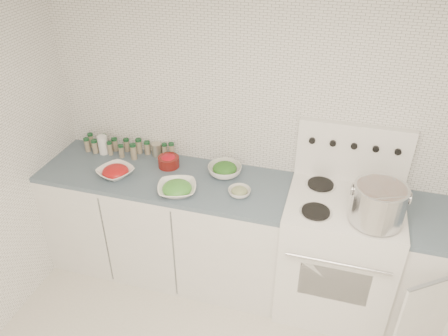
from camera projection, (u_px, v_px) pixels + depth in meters
room_walls at (228, 227)px, 1.70m from camera, size 3.54×3.04×2.52m
counter_left at (168, 223)px, 3.45m from camera, size 1.85×0.62×0.90m
stove at (337, 251)px, 3.11m from camera, size 0.76×0.70×1.36m
stock_pot at (378, 202)px, 2.63m from camera, size 0.34×0.32×0.25m
bowl_tomato at (115, 172)px, 3.19m from camera, size 0.32×0.32×0.08m
bowl_snowpea at (177, 188)px, 3.00m from camera, size 0.34×0.34×0.09m
bowl_broccoli at (225, 170)px, 3.19m from camera, size 0.33×0.33×0.10m
bowl_zucchini at (239, 192)px, 2.98m from camera, size 0.20×0.20×0.06m
bowl_pepper at (169, 161)px, 3.29m from camera, size 0.16×0.16×0.10m
salt_canister at (103, 145)px, 3.44m from camera, size 0.09×0.09×0.15m
tin_can at (157, 150)px, 3.43m from camera, size 0.09×0.09×0.10m
spice_cluster at (124, 147)px, 3.45m from camera, size 0.74×0.15×0.13m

